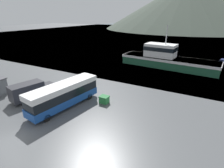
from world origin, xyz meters
name	(u,v)px	position (x,y,z in m)	size (l,w,h in m)	color
ground_plane	(7,143)	(0.00, 0.00, 0.00)	(400.00, 400.00, 0.00)	#515456
water_surface	(187,31)	(0.00, 139.95, 0.00)	(240.00, 240.00, 0.00)	slate
hill_backdrop	(186,5)	(-7.70, 173.28, 19.90)	(141.63, 141.63, 39.81)	#424C42
tour_bus	(64,94)	(-0.07, 8.27, 1.85)	(3.85, 10.46, 3.29)	#194799
delivery_van	(31,90)	(-5.99, 7.78, 1.34)	(3.49, 6.71, 2.54)	#2D2D33
fishing_boat	(166,59)	(7.42, 34.73, 1.90)	(22.33, 7.84, 9.56)	#1E5138
storage_bin	(104,99)	(4.00, 11.69, 0.52)	(1.27, 1.12, 1.03)	#287F3D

